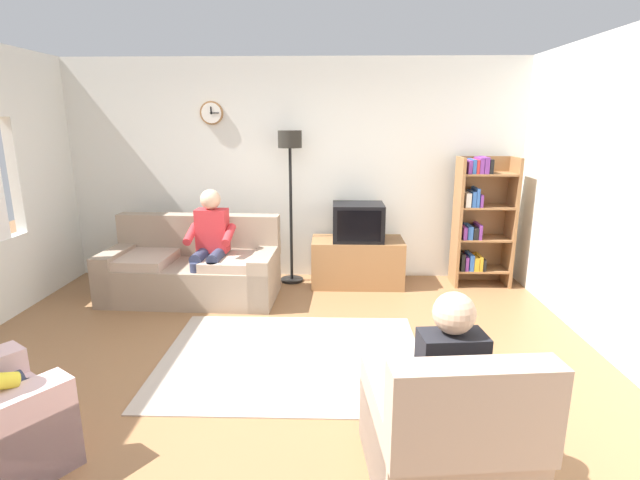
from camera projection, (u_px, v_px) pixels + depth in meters
name	position (u px, v px, depth m)	size (l,w,h in m)	color
ground_plane	(271.00, 378.00, 3.75)	(12.00, 12.00, 0.00)	#8C603D
back_wall_assembly	(295.00, 171.00, 6.00)	(6.20, 0.17, 2.70)	silver
couch	(192.00, 270.00, 5.41)	(1.94, 0.96, 0.90)	gray
tv_stand	(357.00, 262.00, 5.84)	(1.10, 0.56, 0.57)	olive
tv	(358.00, 222.00, 5.69)	(0.60, 0.49, 0.44)	black
bookshelf	(479.00, 220.00, 5.74)	(0.68, 0.36, 1.56)	olive
floor_lamp	(290.00, 165.00, 5.67)	(0.28, 0.28, 1.85)	black
armchair_near_bookshelf	(445.00, 437.00, 2.60)	(0.88, 0.95, 0.90)	tan
area_rug	(292.00, 358.00, 4.06)	(2.20, 1.70, 0.01)	#AD9E8E
person_on_couch	(210.00, 240.00, 5.21)	(0.52, 0.55, 1.24)	red
person_in_right_armchair	(444.00, 376.00, 2.61)	(0.54, 0.56, 1.12)	black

